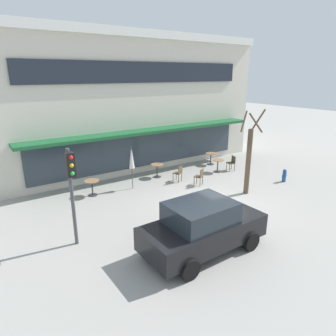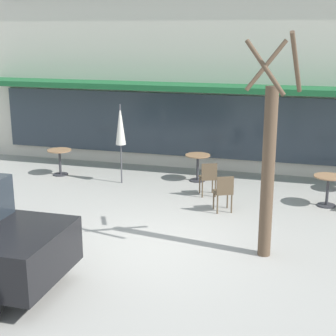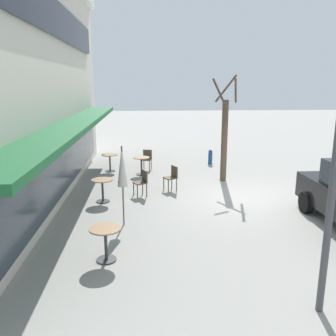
{
  "view_description": "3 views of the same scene",
  "coord_description": "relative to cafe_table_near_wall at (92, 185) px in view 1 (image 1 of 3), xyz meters",
  "views": [
    {
      "loc": [
        -8.63,
        -8.94,
        5.63
      ],
      "look_at": [
        -0.63,
        2.76,
        1.15
      ],
      "focal_mm": 32.0,
      "sensor_mm": 36.0,
      "label": 1
    },
    {
      "loc": [
        3.03,
        -8.96,
        4.13
      ],
      "look_at": [
        -0.3,
        2.57,
        0.91
      ],
      "focal_mm": 55.0,
      "sensor_mm": 36.0,
      "label": 2
    },
    {
      "loc": [
        -11.27,
        3.32,
        3.79
      ],
      "look_at": [
        0.77,
        2.52,
        0.91
      ],
      "focal_mm": 38.0,
      "sensor_mm": 36.0,
      "label": 3
    }
  ],
  "objects": [
    {
      "name": "ground_plane",
      "position": [
        4.07,
        -4.2,
        -0.52
      ],
      "size": [
        80.0,
        80.0,
        0.0
      ],
      "primitive_type": "plane",
      "color": "#9E9B93"
    },
    {
      "name": "building_facade",
      "position": [
        4.07,
        5.77,
        3.44
      ],
      "size": [
        16.77,
        9.1,
        7.92
      ],
      "color": "beige",
      "rests_on": "ground"
    },
    {
      "name": "cafe_table_near_wall",
      "position": [
        0.0,
        0.0,
        0.0
      ],
      "size": [
        0.7,
        0.7,
        0.76
      ],
      "color": "#333338",
      "rests_on": "ground"
    },
    {
      "name": "cafe_table_streetside",
      "position": [
        4.02,
        0.52,
        0.0
      ],
      "size": [
        0.7,
        0.7,
        0.76
      ],
      "color": "#333338",
      "rests_on": "ground"
    },
    {
      "name": "cafe_table_by_tree",
      "position": [
        7.52,
        -0.72,
        0.0
      ],
      "size": [
        0.7,
        0.7,
        0.76
      ],
      "color": "#333338",
      "rests_on": "ground"
    },
    {
      "name": "cafe_table_mid_patio",
      "position": [
        8.22,
        0.66,
        0.0
      ],
      "size": [
        0.7,
        0.7,
        0.76
      ],
      "color": "#333338",
      "rests_on": "ground"
    },
    {
      "name": "patio_umbrella_green_folded",
      "position": [
        2.03,
        -0.27,
        1.11
      ],
      "size": [
        0.28,
        0.28,
        2.2
      ],
      "color": "#4C4C51",
      "rests_on": "ground"
    },
    {
      "name": "cafe_chair_0",
      "position": [
        5.18,
        -1.84,
        0.01
      ],
      "size": [
        0.54,
        0.54,
        0.89
      ],
      "color": "brown",
      "rests_on": "ground"
    },
    {
      "name": "cafe_chair_1",
      "position": [
        8.44,
        -0.97,
        0.01
      ],
      "size": [
        0.49,
        0.49,
        0.89
      ],
      "color": "brown",
      "rests_on": "ground"
    },
    {
      "name": "cafe_chair_2",
      "position": [
        4.59,
        -0.76,
        0.01
      ],
      "size": [
        0.53,
        0.53,
        0.89
      ],
      "color": "brown",
      "rests_on": "ground"
    },
    {
      "name": "parked_sedan",
      "position": [
        1.28,
        -6.6,
        0.36
      ],
      "size": [
        4.22,
        2.06,
        1.76
      ],
      "color": "black",
      "rests_on": "ground"
    },
    {
      "name": "street_tree",
      "position": [
        6.35,
        -3.99,
        1.29
      ],
      "size": [
        1.02,
        1.02,
        4.13
      ],
      "color": "brown",
      "rests_on": "ground"
    },
    {
      "name": "traffic_light_pole",
      "position": [
        -2.03,
        -3.92,
        1.78
      ],
      "size": [
        0.26,
        0.44,
        3.4
      ],
      "color": "#47474C",
      "rests_on": "ground"
    },
    {
      "name": "fire_hydrant",
      "position": [
        9.34,
        -4.01,
        -0.16
      ],
      "size": [
        0.36,
        0.2,
        0.71
      ],
      "color": "#1E4C8C",
      "rests_on": "ground"
    }
  ]
}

